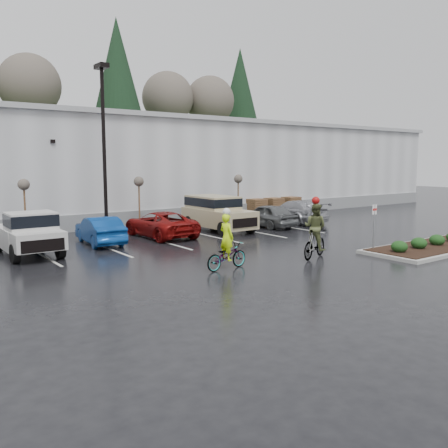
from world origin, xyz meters
TOP-DOWN VIEW (x-y plane):
  - ground at (0.00, 0.00)m, footprint 120.00×120.00m
  - warehouse at (0.00, 21.99)m, footprint 60.50×15.50m
  - wooded_ridge at (0.00, 45.00)m, footprint 80.00×25.00m
  - lamppost at (-4.00, 12.00)m, footprint 0.50×1.00m
  - sapling_west at (-8.00, 13.00)m, footprint 0.60×0.60m
  - sapling_mid at (-1.50, 13.00)m, footprint 0.60×0.60m
  - sapling_east at (6.00, 13.00)m, footprint 0.60×0.60m
  - pallet_stack_a at (8.50, 14.00)m, footprint 1.20×1.20m
  - pallet_stack_b at (10.20, 14.00)m, footprint 1.20×1.20m
  - pallet_stack_c at (12.00, 14.00)m, footprint 1.20×1.20m
  - curb_island at (7.00, -1.00)m, footprint 8.00×3.00m
  - mulch_bed at (7.00, -1.00)m, footprint 7.60×2.60m
  - shrub_a at (4.00, -1.00)m, footprint 0.70×0.70m
  - shrub_b at (5.50, -1.00)m, footprint 0.70×0.70m
  - shrub_c at (7.00, -1.00)m, footprint 0.70×0.70m
  - fire_lane_sign at (3.80, 0.20)m, footprint 0.30×0.05m
  - pickup_white at (-8.94, 8.98)m, footprint 2.10×5.20m
  - car_blue at (-5.33, 9.60)m, footprint 1.82×4.31m
  - car_red at (-1.83, 9.81)m, footprint 2.41×5.07m
  - suv_tan at (2.03, 9.77)m, footprint 2.20×5.10m
  - car_grey at (5.50, 9.38)m, footprint 1.74×4.28m
  - car_far_silver at (8.50, 9.90)m, footprint 2.81×5.44m
  - cyclist_hivis at (-3.56, 1.38)m, footprint 2.00×0.88m
  - cyclist_olive at (0.68, 0.84)m, footprint 2.10×1.26m

SIDE VIEW (x-z plane):
  - ground at x=0.00m, z-range 0.00..0.00m
  - curb_island at x=7.00m, z-range 0.00..0.15m
  - mulch_bed at x=7.00m, z-range 0.15..0.19m
  - shrub_a at x=4.00m, z-range 0.15..0.67m
  - shrub_b at x=5.50m, z-range 0.15..0.67m
  - shrub_c at x=7.00m, z-range 0.15..0.67m
  - pallet_stack_a at x=8.50m, z-range 0.00..1.35m
  - pallet_stack_b at x=10.20m, z-range 0.00..1.35m
  - pallet_stack_c at x=12.00m, z-range 0.00..1.35m
  - car_blue at x=-5.33m, z-range 0.00..1.38m
  - car_red at x=-1.83m, z-range 0.00..1.40m
  - cyclist_hivis at x=-3.56m, z-range -0.45..1.90m
  - car_grey at x=5.50m, z-range 0.00..1.45m
  - car_far_silver at x=8.50m, z-range 0.00..1.51m
  - cyclist_olive at x=0.68m, z-range -0.37..2.25m
  - pickup_white at x=-8.94m, z-range 0.00..1.96m
  - suv_tan at x=2.03m, z-range 0.00..2.06m
  - fire_lane_sign at x=3.80m, z-range 0.31..2.51m
  - sapling_west at x=-8.00m, z-range 1.13..4.33m
  - sapling_mid at x=-1.50m, z-range 1.13..4.33m
  - sapling_east at x=6.00m, z-range 1.13..4.33m
  - wooded_ridge at x=0.00m, z-range 0.00..6.00m
  - warehouse at x=0.00m, z-range 0.05..7.25m
  - lamppost at x=-4.00m, z-range 1.07..10.30m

